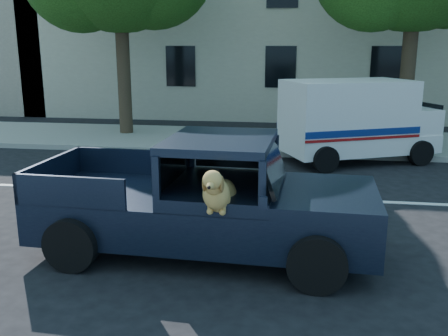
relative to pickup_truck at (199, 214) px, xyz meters
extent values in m
plane|color=black|center=(-0.37, -0.45, -0.60)|extent=(120.00, 120.00, 0.00)
cube|color=gray|center=(-0.37, 8.75, -0.52)|extent=(60.00, 4.00, 0.15)
cylinder|color=#332619|center=(-4.37, 9.15, 1.60)|extent=(0.44, 0.44, 4.40)
cylinder|color=#332619|center=(4.63, 9.15, 1.60)|extent=(0.44, 0.44, 4.40)
cube|color=beige|center=(2.63, 16.05, 3.90)|extent=(26.00, 6.00, 9.00)
cube|color=black|center=(0.08, 0.02, 0.00)|extent=(5.03, 2.09, 0.63)
cube|color=black|center=(1.84, -0.05, 0.39)|extent=(1.50, 1.96, 0.15)
cube|color=black|center=(0.32, 0.01, 1.12)|extent=(1.55, 1.89, 0.11)
cube|color=black|center=(1.09, -0.02, 0.78)|extent=(0.30, 1.65, 0.54)
cube|color=black|center=(0.49, -0.43, 0.18)|extent=(0.54, 0.54, 0.36)
cube|color=black|center=(1.04, -1.21, 0.62)|extent=(0.10, 0.05, 0.15)
cube|color=silver|center=(3.00, 6.60, -0.08)|extent=(4.33, 3.27, 0.47)
cube|color=silver|center=(2.66, 6.44, 0.86)|extent=(3.65, 2.96, 1.41)
cube|color=silver|center=(4.41, 7.25, 0.48)|extent=(1.50, 1.93, 0.66)
cube|color=navy|center=(3.03, 5.63, 0.34)|extent=(2.91, 1.36, 0.17)
cube|color=#9E0F0F|center=(3.03, 5.63, 0.19)|extent=(2.91, 1.36, 0.07)
camera|label=1|loc=(1.42, -6.91, 2.47)|focal=40.00mm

